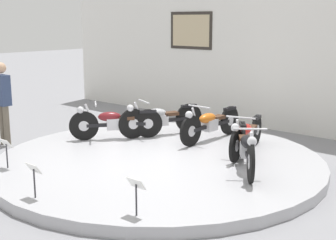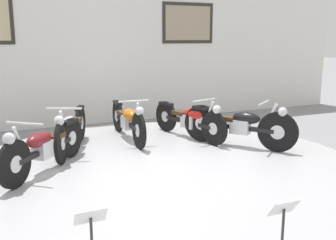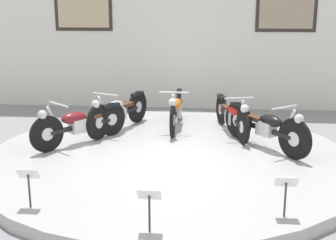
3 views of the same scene
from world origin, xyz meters
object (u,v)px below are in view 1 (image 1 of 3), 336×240
motorcycle_maroon (114,122)px  motorcycle_silver (160,118)px  info_placard_front_left (6,147)px  visitor_standing (3,98)px  motorcycle_red (246,134)px  info_placard_front_centre (34,173)px  info_placard_front_right (136,188)px  motorcycle_orange (210,123)px  motorcycle_black (247,147)px

motorcycle_maroon → motorcycle_silver: 1.01m
info_placard_front_left → visitor_standing: size_ratio=0.29×
motorcycle_red → info_placard_front_centre: 4.05m
info_placard_front_right → motorcycle_silver: bearing=127.4°
motorcycle_red → info_placard_front_centre: size_ratio=3.71×
motorcycle_orange → visitor_standing: size_ratio=1.11×
motorcycle_orange → info_placard_front_left: bearing=-112.1°
motorcycle_maroon → info_placard_front_right: (3.14, -2.56, -0.01)m
motorcycle_maroon → info_placard_front_centre: 3.45m
motorcycle_maroon → info_placard_front_right: bearing=-39.2°
info_placard_front_left → info_placard_front_centre: (1.53, -0.49, 0.00)m
info_placard_front_left → info_placard_front_right: 3.06m
motorcycle_red → info_placard_front_right: size_ratio=3.71×
motorcycle_red → visitor_standing: size_ratio=1.06×
motorcycle_red → info_placard_front_right: bearing=-82.5°
motorcycle_silver → visitor_standing: 3.39m
motorcycle_orange → motorcycle_black: motorcycle_black is taller
motorcycle_black → visitor_standing: 5.38m
motorcycle_maroon → motorcycle_orange: (1.61, 1.21, 0.00)m
motorcycle_silver → motorcycle_red: size_ratio=0.98×
motorcycle_maroon → info_placard_front_right: size_ratio=3.01×
motorcycle_black → info_placard_front_left: motorcycle_black is taller
info_placard_front_left → visitor_standing: 2.39m
motorcycle_orange → motorcycle_black: size_ratio=1.20×
motorcycle_red → motorcycle_black: size_ratio=1.16×
motorcycle_silver → info_placard_front_left: size_ratio=3.63×
motorcycle_silver → info_placard_front_right: (2.62, -3.43, -0.02)m
motorcycle_silver → info_placard_front_centre: 4.06m
motorcycle_black → info_placard_front_left: (-3.14, -2.56, -0.03)m
visitor_standing → motorcycle_maroon: bearing=35.5°
motorcycle_silver → info_placard_front_centre: size_ratio=3.63×
motorcycle_orange → motorcycle_red: bearing=-18.0°
motorcycle_maroon → info_placard_front_left: (0.08, -2.56, -0.01)m
motorcycle_silver → motorcycle_black: (2.69, -0.86, 0.01)m
info_placard_front_left → info_placard_front_centre: size_ratio=1.00×
motorcycle_maroon → motorcycle_silver: (0.53, 0.87, 0.01)m
info_placard_front_centre → info_placard_front_right: bearing=17.6°
info_placard_front_right → visitor_standing: 5.25m
info_placard_front_right → motorcycle_black: bearing=88.3°
info_placard_front_right → motorcycle_orange: bearing=112.1°
info_placard_front_centre → motorcycle_orange: bearing=90.0°
motorcycle_maroon → motorcycle_black: (3.22, 0.00, 0.02)m
motorcycle_red → motorcycle_orange: bearing=162.0°
info_placard_front_centre → info_placard_front_right: size_ratio=1.00×
motorcycle_silver → motorcycle_black: motorcycle_black is taller
motorcycle_orange → info_placard_front_right: 4.07m
motorcycle_maroon → info_placard_front_right: 4.05m
motorcycle_maroon → motorcycle_black: size_ratio=0.94×
motorcycle_maroon → info_placard_front_centre: bearing=-62.1°
visitor_standing → info_placard_front_left: bearing=-29.8°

